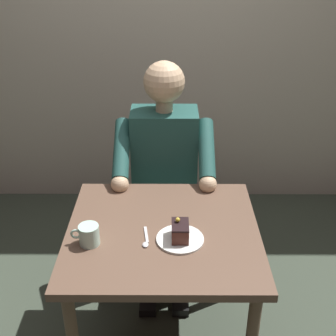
{
  "coord_description": "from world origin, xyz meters",
  "views": [
    {
      "loc": [
        -0.03,
        1.57,
        1.86
      ],
      "look_at": [
        -0.02,
        -0.1,
        0.96
      ],
      "focal_mm": 47.54,
      "sensor_mm": 36.0,
      "label": 1
    }
  ],
  "objects_px": {
    "coffee_cup": "(89,234)",
    "dessert_spoon": "(146,240)",
    "cake_slice": "(180,231)",
    "dining_table": "(163,247)",
    "chair": "(165,187)",
    "seated_person": "(164,175)"
  },
  "relations": [
    {
      "from": "cake_slice",
      "to": "dessert_spoon",
      "type": "height_order",
      "value": "cake_slice"
    },
    {
      "from": "coffee_cup",
      "to": "dessert_spoon",
      "type": "distance_m",
      "value": 0.24
    },
    {
      "from": "dining_table",
      "to": "seated_person",
      "type": "relative_size",
      "value": 0.65
    },
    {
      "from": "dining_table",
      "to": "dessert_spoon",
      "type": "distance_m",
      "value": 0.15
    },
    {
      "from": "chair",
      "to": "coffee_cup",
      "type": "bearing_deg",
      "value": 70.04
    },
    {
      "from": "seated_person",
      "to": "dining_table",
      "type": "bearing_deg",
      "value": 90.0
    },
    {
      "from": "chair",
      "to": "dessert_spoon",
      "type": "xyz_separation_m",
      "value": [
        0.07,
        0.82,
        0.23
      ]
    },
    {
      "from": "seated_person",
      "to": "coffee_cup",
      "type": "relative_size",
      "value": 10.72
    },
    {
      "from": "dining_table",
      "to": "dessert_spoon",
      "type": "height_order",
      "value": "dessert_spoon"
    },
    {
      "from": "dining_table",
      "to": "cake_slice",
      "type": "distance_m",
      "value": 0.18
    },
    {
      "from": "dining_table",
      "to": "coffee_cup",
      "type": "height_order",
      "value": "coffee_cup"
    },
    {
      "from": "coffee_cup",
      "to": "dessert_spoon",
      "type": "bearing_deg",
      "value": -175.42
    },
    {
      "from": "seated_person",
      "to": "dessert_spoon",
      "type": "distance_m",
      "value": 0.65
    },
    {
      "from": "cake_slice",
      "to": "coffee_cup",
      "type": "distance_m",
      "value": 0.38
    },
    {
      "from": "cake_slice",
      "to": "coffee_cup",
      "type": "bearing_deg",
      "value": 3.62
    },
    {
      "from": "coffee_cup",
      "to": "dessert_spoon",
      "type": "height_order",
      "value": "coffee_cup"
    },
    {
      "from": "chair",
      "to": "cake_slice",
      "type": "xyz_separation_m",
      "value": [
        -0.07,
        0.81,
        0.27
      ]
    },
    {
      "from": "dining_table",
      "to": "seated_person",
      "type": "distance_m",
      "value": 0.57
    },
    {
      "from": "chair",
      "to": "cake_slice",
      "type": "height_order",
      "value": "chair"
    },
    {
      "from": "cake_slice",
      "to": "seated_person",
      "type": "bearing_deg",
      "value": -83.53
    },
    {
      "from": "chair",
      "to": "seated_person",
      "type": "xyz_separation_m",
      "value": [
        -0.0,
        0.17,
        0.18
      ]
    },
    {
      "from": "cake_slice",
      "to": "chair",
      "type": "bearing_deg",
      "value": -84.87
    }
  ]
}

